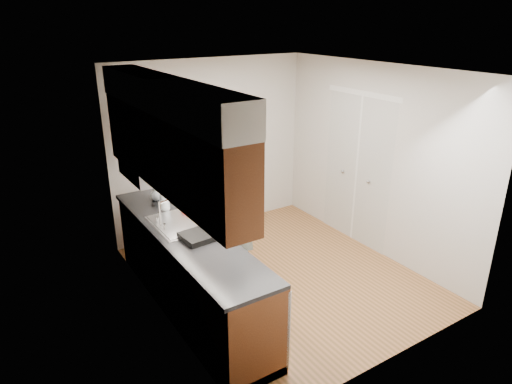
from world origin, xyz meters
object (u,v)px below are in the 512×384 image
person (238,200)px  soap_bottle_c (155,194)px  soap_bottle_b (164,197)px  soda_can (183,206)px  soap_bottle_a (165,199)px  dish_rack (201,236)px

person → soap_bottle_c: size_ratio=12.81×
soap_bottle_b → soda_can: bearing=-64.9°
person → soda_can: size_ratio=19.03×
person → soap_bottle_a: size_ratio=7.73×
soap_bottle_a → soap_bottle_b: size_ratio=1.38×
soap_bottle_b → soda_can: (0.12, -0.26, -0.04)m
soap_bottle_a → soap_bottle_c: size_ratio=1.66×
soap_bottle_a → soda_can: bearing=-29.8°
person → soap_bottle_c: bearing=49.4°
soap_bottle_a → soda_can: 0.22m
dish_rack → soap_bottle_c: bearing=86.1°
dish_rack → person: bearing=23.6°
soap_bottle_a → soap_bottle_c: 0.37m
soap_bottle_a → soda_can: soap_bottle_a is taller
dish_rack → soap_bottle_b: bearing=84.2°
soap_bottle_c → soap_bottle_b: bearing=-80.3°
soda_can → dish_rack: soda_can is taller
dish_rack → soda_can: bearing=74.4°
person → soap_bottle_b: 0.91m
soap_bottle_c → soda_can: size_ratio=1.49×
soda_can → dish_rack: (-0.15, -0.74, -0.03)m
soap_bottle_c → dish_rack: 1.21m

